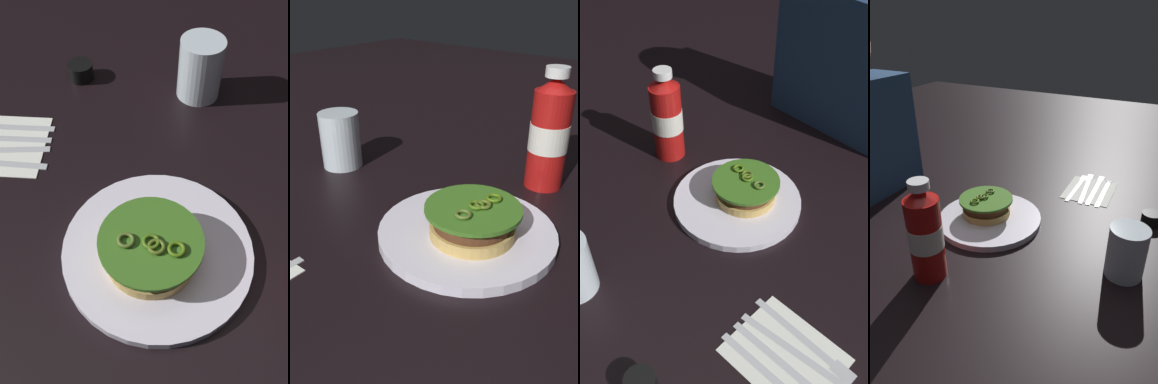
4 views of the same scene
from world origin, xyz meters
The scene contains 5 objects.
ground_plane centered at (0.00, 0.00, 0.00)m, with size 3.00×3.00×0.00m, color black.
dinner_plate centered at (-0.02, 0.12, 0.01)m, with size 0.26×0.26×0.02m, color white.
burger_sandwich centered at (-0.01, 0.13, 0.04)m, with size 0.14×0.14×0.05m.
water_glass centered at (-0.06, -0.23, 0.06)m, with size 0.08×0.08×0.11m, color silver.
condiment_cup centered at (0.16, -0.25, 0.02)m, with size 0.05×0.05×0.03m, color black.
Camera 1 is at (-0.03, 0.41, 0.54)m, focal length 40.83 mm.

